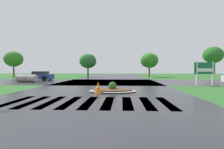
{
  "coord_description": "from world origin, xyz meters",
  "views": [
    {
      "loc": [
        1.54,
        -3.64,
        1.58
      ],
      "look_at": [
        0.71,
        11.94,
        1.11
      ],
      "focal_mm": 29.5,
      "sensor_mm": 36.0,
      "label": 1
    }
  ],
  "objects_px": {
    "estate_billboard": "(205,70)",
    "traffic_cone": "(98,88)",
    "car_dark_suv": "(38,76)",
    "median_island": "(113,90)",
    "drainage_pipe_stack": "(27,78)"
  },
  "relations": [
    {
      "from": "car_dark_suv",
      "to": "traffic_cone",
      "type": "bearing_deg",
      "value": 131.2
    },
    {
      "from": "estate_billboard",
      "to": "traffic_cone",
      "type": "bearing_deg",
      "value": 14.34
    },
    {
      "from": "median_island",
      "to": "car_dark_suv",
      "type": "xyz_separation_m",
      "value": [
        -10.96,
        12.21,
        0.47
      ]
    },
    {
      "from": "estate_billboard",
      "to": "traffic_cone",
      "type": "xyz_separation_m",
      "value": [
        -9.51,
        -6.29,
        -1.16
      ]
    },
    {
      "from": "car_dark_suv",
      "to": "traffic_cone",
      "type": "xyz_separation_m",
      "value": [
        10.06,
        -13.14,
        -0.23
      ]
    },
    {
      "from": "drainage_pipe_stack",
      "to": "car_dark_suv",
      "type": "bearing_deg",
      "value": 93.9
    },
    {
      "from": "car_dark_suv",
      "to": "drainage_pipe_stack",
      "type": "distance_m",
      "value": 3.59
    },
    {
      "from": "estate_billboard",
      "to": "car_dark_suv",
      "type": "relative_size",
      "value": 0.55
    },
    {
      "from": "median_island",
      "to": "drainage_pipe_stack",
      "type": "distance_m",
      "value": 13.76
    },
    {
      "from": "estate_billboard",
      "to": "car_dark_suv",
      "type": "height_order",
      "value": "estate_billboard"
    },
    {
      "from": "car_dark_suv",
      "to": "drainage_pipe_stack",
      "type": "height_order",
      "value": "car_dark_suv"
    },
    {
      "from": "median_island",
      "to": "traffic_cone",
      "type": "xyz_separation_m",
      "value": [
        -0.9,
        -0.93,
        0.24
      ]
    },
    {
      "from": "median_island",
      "to": "drainage_pipe_stack",
      "type": "bearing_deg",
      "value": 141.16
    },
    {
      "from": "median_island",
      "to": "traffic_cone",
      "type": "height_order",
      "value": "traffic_cone"
    },
    {
      "from": "median_island",
      "to": "drainage_pipe_stack",
      "type": "relative_size",
      "value": 1.3
    }
  ]
}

